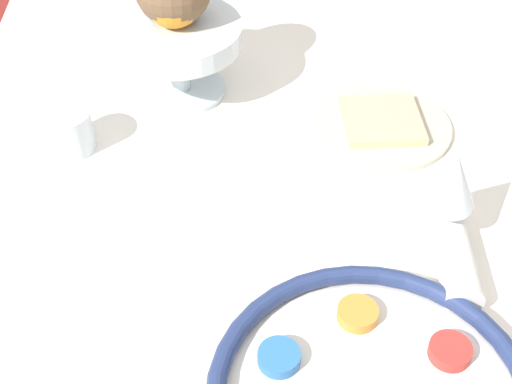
{
  "coord_description": "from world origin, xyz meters",
  "views": [
    {
      "loc": [
        -0.53,
        0.09,
        1.36
      ],
      "look_at": [
        0.08,
        0.07,
        0.77
      ],
      "focal_mm": 50.0,
      "sensor_mm": 36.0,
      "label": 1
    }
  ],
  "objects_px": {
    "fruit_stand": "(177,42)",
    "bread_plate": "(382,124)",
    "cup_near": "(68,131)",
    "napkin_roll": "(451,244)",
    "wine_glass": "(451,182)"
  },
  "relations": [
    {
      "from": "wine_glass",
      "to": "bread_plate",
      "type": "xyz_separation_m",
      "value": [
        0.21,
        0.03,
        -0.08
      ]
    },
    {
      "from": "wine_glass",
      "to": "cup_near",
      "type": "distance_m",
      "value": 0.5
    },
    {
      "from": "wine_glass",
      "to": "fruit_stand",
      "type": "relative_size",
      "value": 0.72
    },
    {
      "from": "cup_near",
      "to": "wine_glass",
      "type": "bearing_deg",
      "value": -112.38
    },
    {
      "from": "bread_plate",
      "to": "cup_near",
      "type": "height_order",
      "value": "cup_near"
    },
    {
      "from": "fruit_stand",
      "to": "napkin_roll",
      "type": "relative_size",
      "value": 1.12
    },
    {
      "from": "cup_near",
      "to": "bread_plate",
      "type": "bearing_deg",
      "value": -86.86
    },
    {
      "from": "wine_glass",
      "to": "napkin_roll",
      "type": "bearing_deg",
      "value": -167.71
    },
    {
      "from": "napkin_roll",
      "to": "fruit_stand",
      "type": "bearing_deg",
      "value": 43.16
    },
    {
      "from": "fruit_stand",
      "to": "bread_plate",
      "type": "relative_size",
      "value": 0.95
    },
    {
      "from": "wine_glass",
      "to": "napkin_roll",
      "type": "xyz_separation_m",
      "value": [
        -0.03,
        -0.01,
        -0.07
      ]
    },
    {
      "from": "wine_glass",
      "to": "bread_plate",
      "type": "bearing_deg",
      "value": 8.18
    },
    {
      "from": "napkin_roll",
      "to": "cup_near",
      "type": "xyz_separation_m",
      "value": [
        0.22,
        0.46,
        0.01
      ]
    },
    {
      "from": "wine_glass",
      "to": "bread_plate",
      "type": "height_order",
      "value": "wine_glass"
    },
    {
      "from": "fruit_stand",
      "to": "napkin_roll",
      "type": "bearing_deg",
      "value": -136.84
    }
  ]
}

